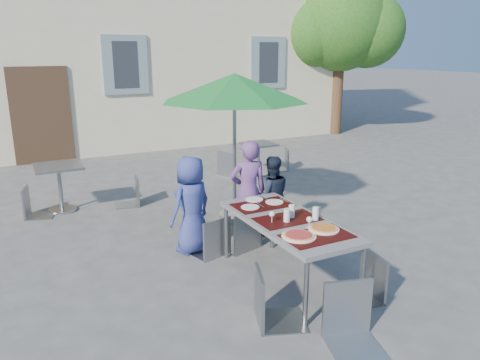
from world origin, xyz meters
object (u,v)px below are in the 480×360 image
chair_1 (242,205)px  chair_3 (271,266)px  cafe_table_0 (59,179)px  bg_chair_r_1 (283,146)px  chair_0 (212,213)px  dining_table (287,224)px  child_1 (248,192)px  chair_5 (354,280)px  patio_umbrella (234,89)px  pizza_near_right (324,228)px  bg_chair_l_1 (229,148)px  pizza_near_left (299,236)px  chair_2 (302,202)px  bg_chair_l_0 (30,185)px  child_0 (192,205)px  cafe_table_1 (259,154)px  child_2 (271,196)px  bg_chair_r_0 (131,175)px  chair_4 (369,251)px

chair_1 → chair_3: bearing=-108.5°
cafe_table_0 → bg_chair_r_1: (4.69, 0.68, -0.02)m
chair_0 → chair_3: 1.68m
dining_table → child_1: (0.18, 1.24, 0.01)m
dining_table → chair_5: (-0.11, -1.26, -0.07)m
child_1 → patio_umbrella: 1.56m
pizza_near_right → chair_5: chair_5 is taller
chair_3 → bg_chair_l_1: chair_3 is taller
pizza_near_left → pizza_near_right: size_ratio=1.08×
chair_3 → patio_umbrella: (1.00, 2.74, 1.40)m
chair_2 → chair_5: (-0.84, -2.02, 0.01)m
chair_0 → chair_5: size_ratio=0.93×
bg_chair_l_1 → pizza_near_left: bearing=-108.3°
child_1 → chair_5: (-0.29, -2.50, -0.08)m
bg_chair_l_0 → chair_0: bearing=-53.8°
pizza_near_right → chair_3: 0.81m
child_0 → cafe_table_1: 4.00m
cafe_table_0 → bg_chair_l_0: bg_chair_l_0 is taller
child_1 → chair_3: bearing=79.5°
child_1 → bg_chair_l_0: (-2.57, 2.40, -0.18)m
cafe_table_0 → cafe_table_1: (4.00, 0.52, -0.10)m
chair_1 → bg_chair_r_1: chair_1 is taller
chair_2 → cafe_table_1: chair_2 is taller
pizza_near_left → cafe_table_0: bearing=113.0°
chair_3 → patio_umbrella: bearing=70.0°
child_2 → bg_chair_r_1: size_ratio=1.28×
bg_chair_l_0 → bg_chair_l_1: bearing=12.0°
child_1 → bg_chair_r_0: bearing=-53.8°
child_1 → chair_0: size_ratio=1.43×
chair_0 → chair_1: chair_1 is taller
chair_5 → bg_chair_l_0: chair_5 is taller
dining_table → chair_2: (0.73, 0.76, -0.08)m
bg_chair_l_0 → bg_chair_l_1: (3.85, 0.82, 0.07)m
cafe_table_1 → bg_chair_l_1: bearing=158.4°
chair_4 → cafe_table_1: 5.17m
chair_3 → bg_chair_l_1: (2.05, 5.12, -0.01)m
chair_0 → cafe_table_0: bearing=118.9°
pizza_near_left → child_0: child_0 is taller
chair_3 → cafe_table_1: bearing=61.7°
patio_umbrella → bg_chair_l_1: patio_umbrella is taller
bg_chair_l_1 → chair_2: bearing=-101.1°
child_0 → chair_4: bearing=99.8°
child_0 → bg_chair_l_1: 3.83m
child_1 → patio_umbrella: (0.22, 0.84, 1.30)m
child_1 → chair_3: 2.06m
pizza_near_right → patio_umbrella: size_ratio=0.14×
dining_table → child_2: 1.40m
pizza_near_right → bg_chair_r_1: bearing=62.0°
chair_0 → bg_chair_l_0: size_ratio=1.09×
pizza_near_left → pizza_near_right: (0.34, 0.04, -0.00)m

